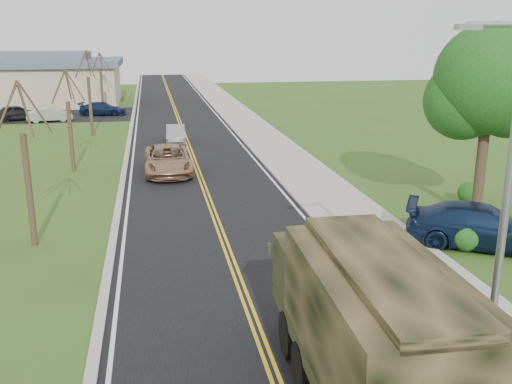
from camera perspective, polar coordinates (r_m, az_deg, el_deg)
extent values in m
plane|color=#3A541C|center=(13.75, 1.89, -18.12)|extent=(160.00, 160.00, 0.00)
cube|color=black|center=(51.79, -7.66, 7.01)|extent=(8.00, 120.00, 0.01)
cube|color=#9E998E|center=(52.14, -3.07, 7.24)|extent=(0.30, 120.00, 0.12)
cube|color=#9E998E|center=(52.40, -1.16, 7.29)|extent=(3.20, 120.00, 0.10)
cube|color=#9E998E|center=(51.74, -12.29, 6.83)|extent=(0.30, 120.00, 0.10)
cylinder|color=gray|center=(13.53, 23.70, -1.32)|extent=(0.18, 0.18, 8.00)
cylinder|color=gray|center=(12.70, 23.30, 15.14)|extent=(1.40, 0.12, 0.12)
cube|color=gray|center=(12.33, 20.46, 15.21)|extent=(0.50, 0.22, 0.12)
cylinder|color=#38281C|center=(25.62, 21.62, 2.99)|extent=(0.44, 0.44, 5.04)
sphere|color=#154714|center=(25.17, 22.39, 10.40)|extent=(4.50, 4.50, 4.50)
sphere|color=#154714|center=(25.25, 20.02, 8.59)|extent=(3.24, 3.24, 3.24)
sphere|color=#154714|center=(25.27, 24.08, 8.80)|extent=(3.42, 3.42, 3.42)
cylinder|color=#38281C|center=(22.33, -21.75, 0.13)|extent=(0.24, 0.24, 4.20)
cylinder|color=#38281C|center=(21.81, -21.25, 7.97)|extent=(1.01, 0.33, 1.90)
cylinder|color=#38281C|center=(22.38, -22.14, 7.85)|extent=(0.13, 1.29, 1.74)
cylinder|color=#38281C|center=(22.05, -23.63, 7.79)|extent=(0.98, 0.43, 1.90)
cylinder|color=#38281C|center=(21.40, -23.80, 7.36)|extent=(0.79, 1.05, 1.77)
cylinder|color=#38281C|center=(21.32, -22.06, 7.73)|extent=(0.58, 0.90, 1.90)
cylinder|color=#38281C|center=(33.94, -18.03, 5.26)|extent=(0.24, 0.24, 3.96)
cylinder|color=#38281C|center=(33.64, -17.65, 10.12)|extent=(0.96, 0.32, 1.79)
cylinder|color=#38281C|center=(34.16, -18.25, 10.02)|extent=(0.12, 1.22, 1.65)
cylinder|color=#38281C|center=(33.80, -19.14, 10.02)|extent=(0.93, 0.41, 1.79)
cylinder|color=#38281C|center=(33.19, -19.16, 9.80)|extent=(0.75, 0.99, 1.67)
cylinder|color=#38281C|center=(33.16, -18.09, 10.02)|extent=(0.55, 0.85, 1.80)
cylinder|color=#38281C|center=(45.70, -16.23, 8.20)|extent=(0.24, 0.24, 4.44)
cylinder|color=#38281C|center=(45.52, -15.88, 12.25)|extent=(1.07, 0.35, 2.00)
cylinder|color=#38281C|center=(46.08, -16.41, 12.15)|extent=(0.13, 1.36, 1.84)
cylinder|color=#38281C|center=(45.67, -17.14, 12.17)|extent=(1.03, 0.46, 2.00)
cylinder|color=#38281C|center=(44.98, -17.13, 12.02)|extent=(0.83, 1.10, 1.87)
cylinder|color=#38281C|center=(44.97, -16.23, 12.19)|extent=(0.61, 0.95, 2.01)
cylinder|color=#38281C|center=(57.61, -15.13, 9.52)|extent=(0.24, 0.24, 4.08)
cylinder|color=#38281C|center=(57.49, -14.86, 12.47)|extent=(0.99, 0.33, 1.84)
cylinder|color=#38281C|center=(57.99, -15.26, 12.39)|extent=(0.13, 1.25, 1.69)
cylinder|color=#38281C|center=(57.60, -15.78, 12.41)|extent=(0.95, 0.42, 1.85)
cylinder|color=#38281C|center=(56.97, -15.76, 12.30)|extent=(0.77, 1.02, 1.72)
cylinder|color=#38281C|center=(56.98, -15.11, 12.43)|extent=(0.57, 0.88, 1.85)
cube|color=tan|center=(68.72, -22.13, 9.88)|extent=(20.00, 12.00, 4.20)
cube|color=#475466|center=(68.57, -22.33, 11.86)|extent=(21.00, 13.00, 0.70)
cube|color=#475466|center=(68.54, -22.39, 12.45)|extent=(14.00, 8.00, 0.90)
cube|color=black|center=(58.15, -17.95, 7.33)|extent=(18.00, 10.00, 0.02)
cylinder|color=black|center=(13.13, 4.84, -17.04)|extent=(0.39, 1.13, 1.13)
cylinder|color=black|center=(13.75, 13.92, -15.86)|extent=(0.39, 1.13, 1.13)
cylinder|color=black|center=(14.32, 3.45, -14.01)|extent=(0.39, 1.13, 1.13)
cylinder|color=black|center=(14.89, 11.77, -13.10)|extent=(0.39, 1.13, 1.13)
cube|color=#2F331C|center=(12.64, 10.51, -15.94)|extent=(2.64, 7.22, 0.36)
cube|color=#2F331C|center=(14.44, 7.26, -7.73)|extent=(2.50, 2.01, 1.43)
cube|color=black|center=(15.19, 6.32, -5.67)|extent=(2.25, 0.14, 0.72)
cube|color=#2F331C|center=(11.82, 12.02, -17.01)|extent=(2.70, 5.49, 0.15)
cube|color=black|center=(11.28, 12.33, -12.40)|extent=(2.70, 5.49, 2.05)
cube|color=black|center=(10.83, 12.66, -7.37)|extent=(1.78, 5.46, 0.26)
imported|color=tan|center=(32.39, -8.82, 3.20)|extent=(2.64, 5.61, 1.55)
imported|color=#A3A3A8|center=(41.58, -8.03, 5.75)|extent=(1.48, 3.81, 1.24)
imported|color=#101F3B|center=(22.53, 21.69, -3.22)|extent=(5.82, 4.58, 1.58)
imported|color=black|center=(56.16, -22.77, 7.32)|extent=(4.44, 3.16, 1.40)
imported|color=silver|center=(54.35, -19.96, 7.29)|extent=(4.05, 2.02, 1.28)
imported|color=#101C3B|center=(57.15, -15.08, 8.05)|extent=(4.60, 2.52, 1.26)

